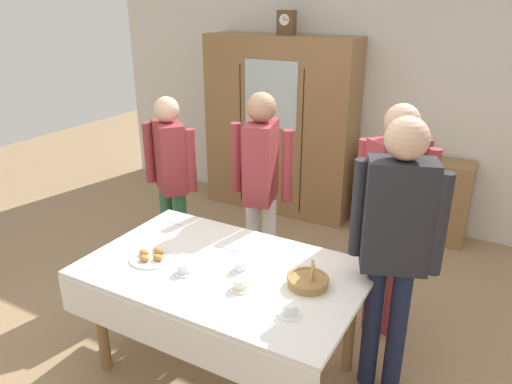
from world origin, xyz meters
name	(u,v)px	position (x,y,z in m)	size (l,w,h in m)	color
ground_plane	(242,350)	(0.00, 0.00, 0.00)	(12.00, 12.00, 0.00)	#997A56
back_wall	(371,94)	(0.00, 2.65, 1.35)	(6.40, 0.10, 2.70)	silver
dining_table	(221,285)	(0.00, -0.24, 0.66)	(1.67, 1.05, 0.76)	olive
wall_cabinet	(280,126)	(-0.90, 2.35, 0.96)	(1.67, 0.46, 1.93)	olive
mantel_clock	(286,22)	(-0.85, 2.35, 2.05)	(0.18, 0.11, 0.24)	brown
bookshelf_low	(414,196)	(0.61, 2.41, 0.41)	(1.04, 0.35, 0.82)	olive
book_stack	(420,153)	(0.61, 2.41, 0.87)	(0.18, 0.23, 0.12)	#B29333
tea_cup_far_right	(240,285)	(0.20, -0.35, 0.79)	(0.13, 0.13, 0.06)	white
tea_cup_mid_right	(184,269)	(-0.17, -0.37, 0.79)	(0.13, 0.13, 0.06)	white
tea_cup_mid_left	(289,310)	(0.55, -0.43, 0.79)	(0.13, 0.13, 0.06)	white
tea_cup_center	(240,266)	(0.11, -0.18, 0.79)	(0.13, 0.13, 0.06)	white
bread_basket	(308,281)	(0.52, -0.14, 0.80)	(0.24, 0.24, 0.16)	#9E7542
pastry_plate	(152,257)	(-0.45, -0.33, 0.78)	(0.28, 0.28, 0.05)	white
spoon_far_right	(233,250)	(-0.06, 0.01, 0.77)	(0.12, 0.02, 0.01)	silver
spoon_mid_right	(177,224)	(-0.61, 0.14, 0.77)	(0.12, 0.02, 0.01)	silver
person_near_right_end	(171,170)	(-1.07, 0.66, 0.94)	(0.52, 0.38, 1.55)	#33704C
person_by_cabinet	(393,202)	(0.77, 0.68, 1.02)	(0.52, 0.40, 1.68)	#933338
person_behind_table_right	(261,177)	(-0.25, 0.73, 1.00)	(0.52, 0.40, 1.65)	silver
person_behind_table_left	(395,235)	(0.91, 0.14, 1.06)	(0.52, 0.31, 1.72)	#191E38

